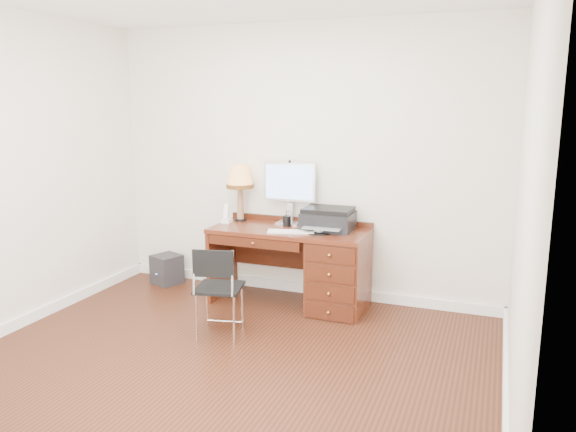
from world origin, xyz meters
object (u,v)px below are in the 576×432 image
at_px(printer, 328,219).
at_px(leg_lamp, 240,180).
at_px(phone, 227,217).
at_px(equipment_box, 167,269).
at_px(monitor, 290,185).
at_px(desk, 321,266).
at_px(chair, 216,283).

bearing_deg(printer, leg_lamp, 174.79).
relative_size(phone, equipment_box, 0.62).
height_order(printer, leg_lamp, leg_lamp).
bearing_deg(monitor, leg_lamp, -174.52).
xyz_separation_m(desk, chair, (-0.60, -0.99, 0.06)).
relative_size(leg_lamp, equipment_box, 1.81).
xyz_separation_m(desk, equipment_box, (-1.79, 0.10, -0.26)).
relative_size(chair, equipment_box, 2.50).
bearing_deg(phone, printer, 2.75).
height_order(chair, equipment_box, chair).
height_order(monitor, leg_lamp, monitor).
bearing_deg(equipment_box, phone, 15.56).
height_order(leg_lamp, chair, leg_lamp).
distance_m(printer, phone, 1.04).
height_order(phone, chair, phone).
height_order(desk, leg_lamp, leg_lamp).
distance_m(printer, equipment_box, 1.95).
bearing_deg(monitor, equipment_box, -175.90).
bearing_deg(phone, desk, -2.38).
relative_size(leg_lamp, chair, 0.72).
xyz_separation_m(monitor, phone, (-0.60, -0.21, -0.32)).
relative_size(desk, phone, 7.71).
xyz_separation_m(printer, equipment_box, (-1.82, 0.00, -0.70)).
xyz_separation_m(chair, equipment_box, (-1.19, 1.09, -0.32)).
bearing_deg(equipment_box, leg_lamp, 26.02).
bearing_deg(chair, leg_lamp, 92.56).
xyz_separation_m(monitor, leg_lamp, (-0.51, -0.06, 0.04)).
distance_m(leg_lamp, chair, 1.39).
bearing_deg(desk, phone, 179.00).
height_order(leg_lamp, phone, leg_lamp).
height_order(monitor, phone, monitor).
relative_size(monitor, equipment_box, 1.92).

